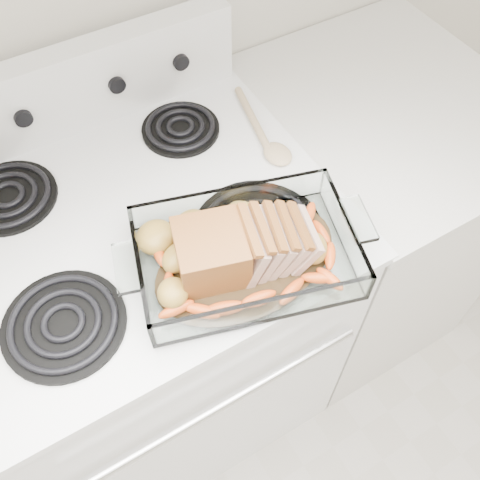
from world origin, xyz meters
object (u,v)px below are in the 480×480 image
electric_range (159,320)px  baking_dish (246,257)px  pork_roast (234,252)px  counter_right (360,221)px

electric_range → baking_dish: 0.54m
electric_range → baking_dish: electric_range is taller
electric_range → baking_dish: bearing=-57.7°
electric_range → pork_roast: 0.57m
baking_dish → counter_right: bearing=37.9°
baking_dish → pork_roast: pork_roast is taller
electric_range → pork_roast: electric_range is taller
pork_roast → electric_range: bearing=122.0°
baking_dish → electric_range: bearing=138.5°
counter_right → pork_roast: (-0.55, -0.21, 0.53)m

